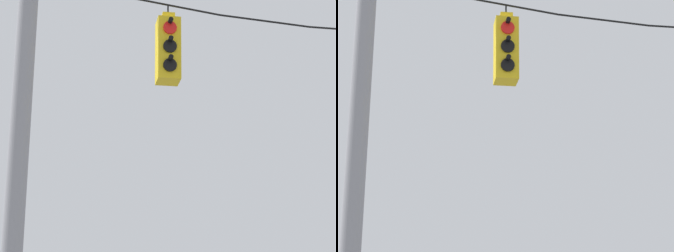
# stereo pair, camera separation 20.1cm
# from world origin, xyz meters

# --- Properties ---
(utility_pole_left) EXTENTS (0.29, 0.29, 7.48)m
(utility_pole_left) POSITION_xyz_m (-5.04, 0.28, 3.73)
(utility_pole_left) COLOR gray
(utility_pole_left) RESTS_ON ground_plane
(traffic_light_near_right_pole) EXTENTS (0.34, 0.46, 1.23)m
(traffic_light_near_right_pole) POSITION_xyz_m (-2.97, 0.27, 5.96)
(traffic_light_near_right_pole) COLOR yellow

